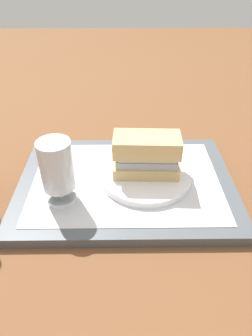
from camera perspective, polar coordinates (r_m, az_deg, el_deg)
ground_plane at (r=0.66m, az=0.00°, el=-3.54°), size 3.00×3.00×0.00m
tray at (r=0.65m, az=0.00°, el=-2.86°), size 0.44×0.32×0.02m
placemat at (r=0.64m, az=0.00°, el=-2.12°), size 0.38×0.27×0.00m
plate at (r=0.64m, az=3.58°, el=-1.24°), size 0.19×0.19×0.01m
sandwich at (r=0.61m, az=3.44°, el=2.48°), size 0.13×0.07×0.08m
beer_glass at (r=0.57m, az=-12.50°, el=-0.35°), size 0.06×0.06×0.12m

